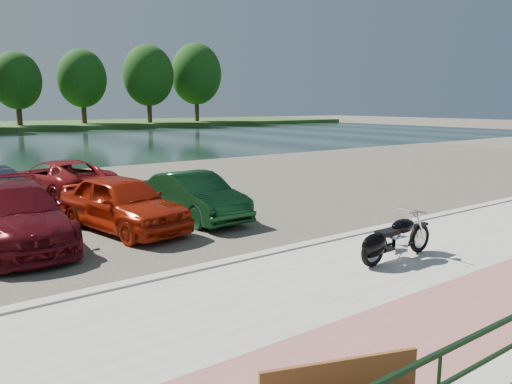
# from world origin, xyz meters

# --- Properties ---
(ground) EXTENTS (200.00, 200.00, 0.00)m
(ground) POSITION_xyz_m (0.00, 0.00, 0.00)
(ground) COLOR #595447
(ground) RESTS_ON ground
(promenade) EXTENTS (60.00, 6.00, 0.10)m
(promenade) POSITION_xyz_m (0.00, -1.00, 0.05)
(promenade) COLOR #A3A19A
(promenade) RESTS_ON ground
(pink_path) EXTENTS (60.00, 2.00, 0.01)m
(pink_path) POSITION_xyz_m (0.00, -2.50, 0.10)
(pink_path) COLOR #925852
(pink_path) RESTS_ON promenade
(kerb) EXTENTS (60.00, 0.30, 0.14)m
(kerb) POSITION_xyz_m (0.00, 2.00, 0.07)
(kerb) COLOR #A3A19A
(kerb) RESTS_ON ground
(parking_lot) EXTENTS (60.00, 18.00, 0.04)m
(parking_lot) POSITION_xyz_m (0.00, 11.00, 0.02)
(parking_lot) COLOR #413E35
(parking_lot) RESTS_ON ground
(river) EXTENTS (120.00, 40.00, 0.00)m
(river) POSITION_xyz_m (0.00, 40.00, 0.00)
(river) COLOR black
(river) RESTS_ON ground
(far_trees) EXTENTS (70.25, 10.68, 12.52)m
(far_trees) POSITION_xyz_m (4.36, 65.79, 7.49)
(far_trees) COLOR #3A2915
(far_trees) RESTS_ON far_bank
(motorcycle) EXTENTS (2.33, 0.75, 1.05)m
(motorcycle) POSITION_xyz_m (0.20, -0.03, 0.56)
(motorcycle) COLOR black
(motorcycle) RESTS_ON promenade
(car_3) EXTENTS (2.33, 5.28, 1.51)m
(car_3) POSITION_xyz_m (-6.00, 6.29, 0.79)
(car_3) COLOR #560C14
(car_3) RESTS_ON parking_lot
(car_4) EXTENTS (2.62, 4.71, 1.52)m
(car_4) POSITION_xyz_m (-3.34, 6.18, 0.80)
(car_4) COLOR #A21F0A
(car_4) RESTS_ON parking_lot
(car_5) EXTENTS (1.58, 4.23, 1.38)m
(car_5) POSITION_xyz_m (-1.08, 6.25, 0.73)
(car_5) COLOR #0E3517
(car_5) RESTS_ON parking_lot
(car_10) EXTENTS (3.38, 5.44, 1.40)m
(car_10) POSITION_xyz_m (-3.37, 12.27, 0.74)
(car_10) COLOR maroon
(car_10) RESTS_ON parking_lot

